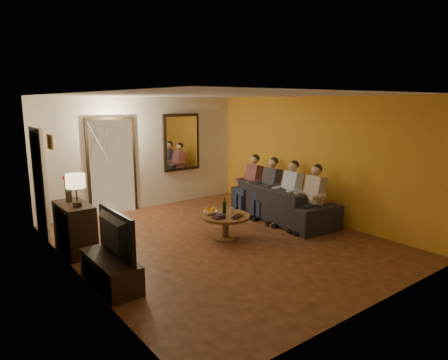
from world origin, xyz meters
TOP-DOWN VIEW (x-y plane):
  - floor at (0.00, 0.00)m, footprint 5.00×6.00m
  - ceiling at (0.00, 0.00)m, footprint 5.00×6.00m
  - back_wall at (0.00, 3.00)m, footprint 5.00×0.02m
  - front_wall at (0.00, -3.00)m, footprint 5.00×0.02m
  - left_wall at (-2.50, 0.00)m, footprint 0.02×6.00m
  - right_wall at (2.50, 0.00)m, footprint 0.02×6.00m
  - orange_accent at (2.49, 0.00)m, footprint 0.01×6.00m
  - kitchen_doorway at (-0.80, 2.98)m, footprint 1.00×0.06m
  - door_trim at (-0.80, 2.97)m, footprint 1.12×0.04m
  - fridge_glimpse at (-0.55, 2.98)m, footprint 0.45×0.03m
  - mirror_frame at (1.00, 2.96)m, footprint 1.00×0.05m
  - mirror_glass at (1.00, 2.93)m, footprint 0.86×0.02m
  - white_door at (-2.46, 2.30)m, footprint 0.06×0.85m
  - framed_art at (-2.47, 1.30)m, footprint 0.03×0.28m
  - art_canvas at (-2.46, 1.30)m, footprint 0.01×0.22m
  - dresser at (-2.25, 1.04)m, footprint 0.45×0.94m
  - table_lamp at (-2.25, 0.82)m, footprint 0.30×0.30m
  - flower_vase at (-2.25, 1.26)m, footprint 0.14×0.14m
  - tv_stand at (-2.25, -0.48)m, footprint 0.45×1.20m
  - tv at (-2.25, -0.48)m, footprint 1.10×0.14m
  - sofa at (1.91, 0.35)m, footprint 2.65×1.27m
  - person_a at (1.81, -0.55)m, footprint 0.60×0.40m
  - person_b at (1.81, 0.05)m, footprint 0.60×0.40m
  - person_c at (1.81, 0.65)m, footprint 0.60×0.40m
  - person_d at (1.81, 1.25)m, footprint 0.60×0.40m
  - dog at (1.64, 0.03)m, footprint 0.58×0.30m
  - coffee_table at (0.15, 0.06)m, footprint 1.13×1.13m
  - bowl at (-0.03, 0.28)m, footprint 0.26×0.26m
  - oranges at (-0.03, 0.28)m, footprint 0.20×0.20m
  - wine_bottle at (0.20, 0.16)m, footprint 0.07×0.07m
  - wine_glass at (0.33, 0.11)m, footprint 0.06×0.06m
  - book_stack at (-0.07, -0.04)m, footprint 0.20×0.15m
  - laptop at (0.25, -0.22)m, footprint 0.39×0.33m

SIDE VIEW (x-z plane):
  - floor at x=0.00m, z-range -0.01..0.01m
  - tv_stand at x=-2.25m, z-range 0.00..0.40m
  - coffee_table at x=0.15m, z-range 0.00..0.45m
  - dog at x=1.64m, z-range 0.00..0.56m
  - sofa at x=1.91m, z-range 0.00..0.75m
  - dresser at x=-2.25m, z-range 0.00..0.84m
  - laptop at x=0.25m, z-range 0.45..0.48m
  - bowl at x=-0.03m, z-range 0.45..0.51m
  - book_stack at x=-0.07m, z-range 0.45..0.52m
  - wine_glass at x=0.33m, z-range 0.45..0.55m
  - oranges at x=-0.03m, z-range 0.51..0.59m
  - person_a at x=1.81m, z-range 0.00..1.20m
  - person_b at x=1.81m, z-range 0.00..1.20m
  - person_c at x=1.81m, z-range 0.00..1.20m
  - person_d at x=1.81m, z-range 0.00..1.20m
  - wine_bottle at x=0.20m, z-range 0.45..0.76m
  - tv at x=-2.25m, z-range 0.40..1.04m
  - fridge_glimpse at x=-0.55m, z-range 0.05..1.75m
  - white_door at x=-2.46m, z-range 0.00..2.04m
  - kitchen_doorway at x=-0.80m, z-range 0.00..2.10m
  - door_trim at x=-0.80m, z-range -0.06..2.16m
  - flower_vase at x=-2.25m, z-range 0.84..1.28m
  - table_lamp at x=-2.25m, z-range 0.84..1.38m
  - back_wall at x=0.00m, z-range 0.00..2.60m
  - front_wall at x=0.00m, z-range 0.00..2.60m
  - left_wall at x=-2.50m, z-range 0.00..2.60m
  - right_wall at x=2.50m, z-range 0.00..2.60m
  - orange_accent at x=2.49m, z-range 0.00..2.60m
  - mirror_frame at x=1.00m, z-range 0.80..2.20m
  - mirror_glass at x=1.00m, z-range 0.87..2.13m
  - framed_art at x=-2.47m, z-range 1.73..1.97m
  - art_canvas at x=-2.46m, z-range 1.76..1.94m
  - ceiling at x=0.00m, z-range 2.60..2.60m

